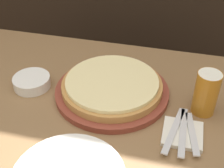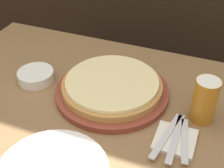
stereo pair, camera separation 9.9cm
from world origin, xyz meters
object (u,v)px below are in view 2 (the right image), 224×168
side_bowl (36,76)px  spoon (185,140)px  dinner_knife (175,138)px  beer_glass (205,99)px  fork (166,135)px  pizza_on_board (112,88)px

side_bowl → spoon: 0.54m
dinner_knife → spoon: 0.03m
beer_glass → dinner_knife: 0.14m
fork → spoon: bearing=-0.0°
beer_glass → side_bowl: bearing=-178.8°
dinner_knife → beer_glass: bearing=66.4°
fork → beer_glass: bearing=57.1°
dinner_knife → spoon: size_ratio=1.17×
fork → dinner_knife: (0.03, 0.00, 0.00)m
beer_glass → spoon: beer_glass is taller
pizza_on_board → fork: (0.21, -0.13, -0.01)m
beer_glass → side_bowl: size_ratio=1.12×
side_bowl → fork: bearing=-12.5°
pizza_on_board → spoon: bearing=-26.8°
spoon → dinner_knife: bearing=180.0°
beer_glass → side_bowl: 0.56m
fork → spoon: same height
beer_glass → fork: bearing=-122.9°
fork → pizza_on_board: bearing=148.0°
spoon → fork: bearing=180.0°
beer_glass → side_bowl: beer_glass is taller
beer_glass → spoon: 0.14m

